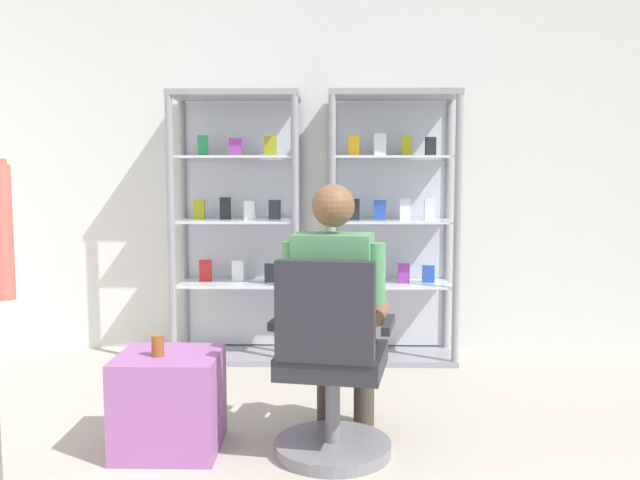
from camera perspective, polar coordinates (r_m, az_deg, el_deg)
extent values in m
cube|color=silver|center=(5.09, -0.38, 5.79)|extent=(6.00, 0.10, 2.70)
cylinder|color=gray|center=(4.74, -12.41, 0.82)|extent=(0.05, 0.05, 1.90)
cylinder|color=gray|center=(4.61, -2.10, 0.82)|extent=(0.05, 0.05, 1.90)
cylinder|color=gray|center=(5.13, -11.37, 1.20)|extent=(0.05, 0.05, 1.90)
cylinder|color=gray|center=(5.01, -1.84, 1.21)|extent=(0.05, 0.05, 1.90)
cube|color=gray|center=(4.87, -7.11, 12.00)|extent=(0.90, 0.45, 0.04)
cube|color=gray|center=(5.02, -6.85, -9.62)|extent=(0.90, 0.45, 0.04)
cube|color=silver|center=(5.07, -6.63, 1.22)|extent=(0.84, 0.02, 1.80)
cube|color=silver|center=(4.90, -6.92, -3.64)|extent=(0.82, 0.39, 0.02)
cube|color=red|center=(4.98, -9.61, -2.55)|extent=(0.09, 0.04, 0.15)
cube|color=silver|center=(4.94, -6.88, -2.58)|extent=(0.09, 0.06, 0.15)
cube|color=black|center=(4.86, -4.13, -2.79)|extent=(0.09, 0.05, 0.14)
cube|color=silver|center=(4.85, -6.98, 1.61)|extent=(0.82, 0.39, 0.02)
cube|color=#999919|center=(4.94, -10.12, 2.55)|extent=(0.08, 0.04, 0.14)
cube|color=black|center=(4.89, -7.97, 2.65)|extent=(0.08, 0.04, 0.16)
cube|color=silver|center=(4.84, -5.92, 2.50)|extent=(0.08, 0.05, 0.13)
cube|color=black|center=(4.84, -3.83, 2.56)|extent=(0.08, 0.04, 0.14)
cube|color=silver|center=(4.84, -7.05, 6.93)|extent=(0.82, 0.39, 0.02)
cube|color=#268C4C|center=(4.90, -9.81, 7.82)|extent=(0.08, 0.05, 0.15)
cube|color=purple|center=(4.79, -7.11, 7.77)|extent=(0.09, 0.05, 0.12)
cube|color=#999919|center=(4.81, -4.19, 7.89)|extent=(0.09, 0.04, 0.14)
cylinder|color=gray|center=(4.61, 1.01, 0.82)|extent=(0.05, 0.05, 1.90)
cylinder|color=gray|center=(4.68, 11.47, 0.78)|extent=(0.05, 0.05, 1.90)
cylinder|color=gray|center=(5.01, 1.02, 1.21)|extent=(0.05, 0.05, 1.90)
cylinder|color=gray|center=(5.07, 10.67, 1.17)|extent=(0.05, 0.05, 1.90)
cube|color=gray|center=(4.84, 6.19, 12.05)|extent=(0.90, 0.45, 0.04)
cube|color=gray|center=(4.99, 5.96, -9.71)|extent=(0.90, 0.45, 0.04)
cube|color=silver|center=(5.04, 5.87, 1.21)|extent=(0.84, 0.02, 1.80)
cube|color=silver|center=(4.87, 6.02, -3.69)|extent=(0.82, 0.39, 0.02)
cube|color=black|center=(4.85, 2.79, -2.78)|extent=(0.07, 0.04, 0.14)
cube|color=black|center=(4.83, 5.00, -2.91)|extent=(0.09, 0.04, 0.13)
cube|color=purple|center=(4.86, 7.05, -2.80)|extent=(0.08, 0.04, 0.14)
cube|color=#264CB2|center=(4.91, 9.10, -2.83)|extent=(0.09, 0.04, 0.12)
cube|color=silver|center=(4.82, 6.08, 1.60)|extent=(0.82, 0.39, 0.02)
cube|color=black|center=(4.79, 2.82, 2.59)|extent=(0.09, 0.05, 0.15)
cube|color=#264CB2|center=(4.79, 5.05, 2.51)|extent=(0.09, 0.06, 0.14)
cube|color=silver|center=(4.80, 7.17, 2.58)|extent=(0.08, 0.04, 0.15)
cube|color=silver|center=(4.87, 9.19, 2.55)|extent=(0.07, 0.04, 0.15)
cube|color=silver|center=(4.81, 6.14, 6.95)|extent=(0.82, 0.39, 0.02)
cube|color=gold|center=(4.79, 2.88, 7.93)|extent=(0.08, 0.05, 0.14)
cube|color=silver|center=(4.78, 5.05, 7.99)|extent=(0.09, 0.06, 0.15)
cube|color=#999919|center=(4.83, 7.29, 7.89)|extent=(0.08, 0.05, 0.14)
cube|color=black|center=(4.84, 9.28, 7.77)|extent=(0.08, 0.05, 0.13)
cylinder|color=slate|center=(3.39, 1.08, -17.05)|extent=(0.56, 0.56, 0.06)
cylinder|color=slate|center=(3.32, 1.09, -13.78)|extent=(0.07, 0.07, 0.41)
cube|color=#26262D|center=(3.25, 1.10, -10.04)|extent=(0.55, 0.55, 0.10)
cube|color=#26262D|center=(2.99, 0.42, -6.04)|extent=(0.45, 0.15, 0.45)
cube|color=#26262D|center=(3.18, 5.77, -7.11)|extent=(0.09, 0.30, 0.04)
cube|color=#26262D|center=(3.26, -3.44, -6.75)|extent=(0.09, 0.30, 0.04)
cylinder|color=#3F382D|center=(3.40, 3.35, -7.60)|extent=(0.20, 0.42, 0.14)
cylinder|color=#3F382D|center=(3.67, 3.73, -11.14)|extent=(0.11, 0.11, 0.56)
cylinder|color=#3F382D|center=(3.44, 0.01, -7.47)|extent=(0.20, 0.42, 0.14)
cylinder|color=#3F382D|center=(3.70, 0.60, -11.00)|extent=(0.11, 0.11, 0.56)
cube|color=#4C8C59|center=(3.18, 1.11, -3.96)|extent=(0.39, 0.28, 0.50)
sphere|color=brown|center=(3.13, 1.12, 2.91)|extent=(0.20, 0.20, 0.20)
cylinder|color=#4C8C59|center=(3.14, 4.72, -2.80)|extent=(0.09, 0.09, 0.28)
cylinder|color=brown|center=(3.35, 5.01, -6.07)|extent=(0.13, 0.31, 0.08)
cylinder|color=#4C8C59|center=(3.20, -2.42, -2.61)|extent=(0.09, 0.09, 0.28)
cylinder|color=brown|center=(3.41, -1.71, -5.83)|extent=(0.13, 0.31, 0.08)
cube|color=#9E599E|center=(3.44, -12.55, -13.16)|extent=(0.48, 0.44, 0.47)
cylinder|color=brown|center=(3.34, -13.49, -8.64)|extent=(0.06, 0.06, 0.10)
cylinder|color=#BF594C|center=(3.04, -25.23, 0.57)|extent=(0.09, 0.09, 0.55)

